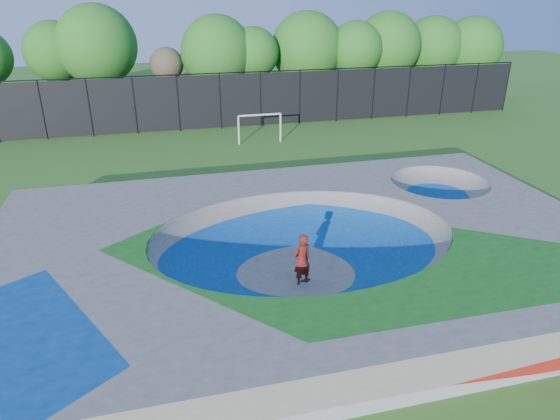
# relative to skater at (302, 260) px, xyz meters

# --- Properties ---
(ground) EXTENTS (120.00, 120.00, 0.00)m
(ground) POSITION_rel_skater_xyz_m (0.33, 0.97, -0.96)
(ground) COLOR #33661C
(ground) RESTS_ON ground
(skate_deck) EXTENTS (22.00, 14.00, 1.50)m
(skate_deck) POSITION_rel_skater_xyz_m (0.33, 0.97, -0.21)
(skate_deck) COLOR gray
(skate_deck) RESTS_ON ground
(skater) EXTENTS (0.82, 0.69, 1.91)m
(skater) POSITION_rel_skater_xyz_m (0.00, 0.00, 0.00)
(skater) COLOR red
(skater) RESTS_ON ground
(skateboard) EXTENTS (0.78, 0.59, 0.05)m
(skateboard) POSITION_rel_skater_xyz_m (0.00, 0.00, -0.93)
(skateboard) COLOR black
(skateboard) RESTS_ON ground
(soccer_goal) EXTENTS (2.96, 0.12, 1.95)m
(soccer_goal) POSITION_rel_skater_xyz_m (2.30, 17.56, 0.40)
(soccer_goal) COLOR silver
(soccer_goal) RESTS_ON ground
(fence) EXTENTS (48.09, 0.09, 4.04)m
(fence) POSITION_rel_skater_xyz_m (0.33, 21.97, 1.14)
(fence) COLOR black
(fence) RESTS_ON ground
(treeline) EXTENTS (52.22, 7.66, 8.63)m
(treeline) POSITION_rel_skater_xyz_m (2.22, 26.85, 4.12)
(treeline) COLOR #4F3E27
(treeline) RESTS_ON ground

